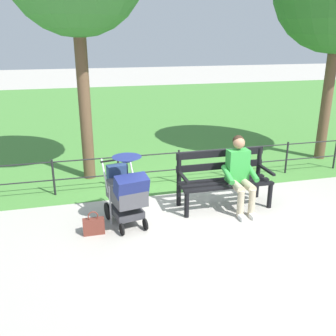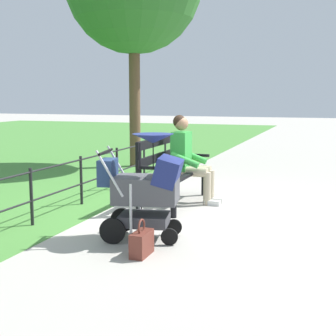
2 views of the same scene
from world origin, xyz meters
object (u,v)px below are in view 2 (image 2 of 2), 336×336
park_bench (169,168)px  stroller (147,185)px  handbag (142,243)px  person_on_bench (188,156)px

park_bench → stroller: (1.73, 0.33, 0.07)m
stroller → handbag: stroller is taller
stroller → person_on_bench: bearing=-176.7°
person_on_bench → stroller: bearing=3.3°
handbag → stroller: bearing=-163.6°
stroller → handbag: (0.54, 0.16, -0.47)m
person_on_bench → handbag: person_on_bench is taller
park_bench → person_on_bench: size_ratio=1.26×
handbag → park_bench: bearing=-167.8°
park_bench → stroller: size_ratio=1.39×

